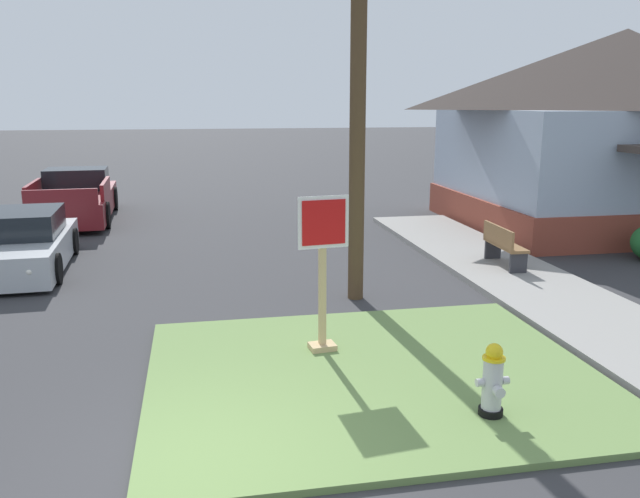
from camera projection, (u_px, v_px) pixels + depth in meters
ground_plane at (181, 478)px, 6.15m from camera, size 160.00×160.00×0.00m
grass_corner_patch at (373, 375)px, 8.38m from camera, size 5.76×4.80×0.08m
sidewalk_strip at (526, 282)px, 12.57m from camera, size 2.20×14.37×0.12m
fire_hydrant at (493, 382)px, 7.14m from camera, size 0.38×0.34×0.84m
stop_sign at (323, 277)px, 8.88m from camera, size 0.71×0.32×2.19m
manhole_cover at (219, 379)px, 8.32m from camera, size 0.70×0.70×0.02m
parked_sedan_silver at (21, 245)px, 13.62m from camera, size 2.07×4.30×1.25m
pickup_truck_maroon at (75, 199)px, 19.44m from camera, size 2.38×5.57×1.48m
street_bench at (503, 244)px, 13.51m from camera, size 0.46×1.42×0.85m
corner_house at (619, 127)px, 18.18m from camera, size 8.97×8.24×5.44m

